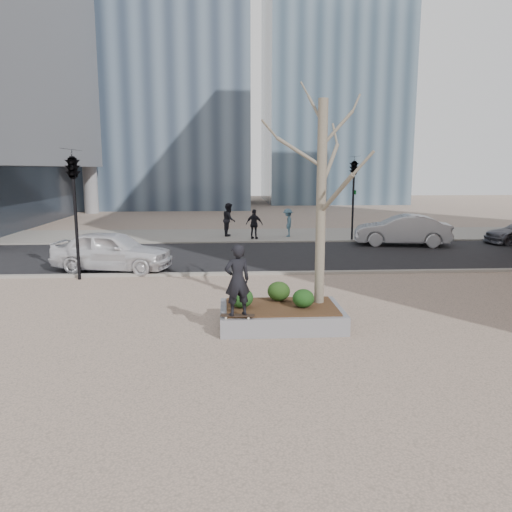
{
  "coord_description": "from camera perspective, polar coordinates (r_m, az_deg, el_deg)",
  "views": [
    {
      "loc": [
        -0.36,
        -11.88,
        3.84
      ],
      "look_at": [
        0.5,
        2.0,
        1.4
      ],
      "focal_mm": 35.0,
      "sensor_mm": 36.0,
      "label": 1
    }
  ],
  "objects": [
    {
      "name": "skateboarder",
      "position": [
        11.33,
        -2.15,
        -2.76
      ],
      "size": [
        0.68,
        0.54,
        1.64
      ],
      "primitive_type": "imported",
      "rotation": [
        0.0,
        0.0,
        3.42
      ],
      "color": "black",
      "rests_on": "skateboard"
    },
    {
      "name": "traffic_light_near",
      "position": [
        18.29,
        -19.91,
        4.37
      ],
      "size": [
        0.6,
        2.48,
        4.5
      ],
      "primitive_type": null,
      "color": "black",
      "rests_on": "ground"
    },
    {
      "name": "car_silver",
      "position": [
        26.2,
        16.34,
        2.86
      ],
      "size": [
        4.91,
        2.58,
        1.54
      ],
      "primitive_type": "imported",
      "rotation": [
        0.0,
        0.0,
        4.5
      ],
      "color": "#919399",
      "rests_on": "street"
    },
    {
      "name": "sycamore_tree",
      "position": [
        12.4,
        7.53,
        9.64
      ],
      "size": [
        2.8,
        2.8,
        6.6
      ],
      "primitive_type": null,
      "color": "gray",
      "rests_on": "planter_mulch"
    },
    {
      "name": "skateboard",
      "position": [
        11.55,
        -2.12,
        -6.92
      ],
      "size": [
        0.8,
        0.29,
        0.08
      ],
      "primitive_type": null,
      "rotation": [
        0.0,
        0.0,
        -0.12
      ],
      "color": "black",
      "rests_on": "planter"
    },
    {
      "name": "planter",
      "position": [
        12.49,
        2.88,
        -6.88
      ],
      "size": [
        3.0,
        2.0,
        0.45
      ],
      "primitive_type": "cube",
      "color": "gray",
      "rests_on": "ground"
    },
    {
      "name": "street",
      "position": [
        22.21,
        -2.56,
        0.01
      ],
      "size": [
        60.0,
        8.0,
        0.02
      ],
      "primitive_type": "cube",
      "color": "black",
      "rests_on": "ground"
    },
    {
      "name": "shrub_middle",
      "position": [
        12.84,
        2.62,
        -4.04
      ],
      "size": [
        0.58,
        0.58,
        0.5
      ],
      "primitive_type": "ellipsoid",
      "color": "#183711",
      "rests_on": "planter_mulch"
    },
    {
      "name": "shrub_left",
      "position": [
        12.2,
        -1.67,
        -4.79
      ],
      "size": [
        0.58,
        0.58,
        0.49
      ],
      "primitive_type": "ellipsoid",
      "color": "#123A16",
      "rests_on": "planter_mulch"
    },
    {
      "name": "far_sidewalk",
      "position": [
        29.13,
        -2.8,
        2.39
      ],
      "size": [
        60.0,
        6.0,
        0.02
      ],
      "primitive_type": "cube",
      "color": "gray",
      "rests_on": "ground"
    },
    {
      "name": "pedestrian_c",
      "position": [
        27.39,
        -0.19,
        3.66
      ],
      "size": [
        1.04,
        0.74,
        1.63
      ],
      "primitive_type": "imported",
      "rotation": [
        0.0,
        0.0,
        2.75
      ],
      "color": "black",
      "rests_on": "far_sidewalk"
    },
    {
      "name": "shrub_right",
      "position": [
        12.27,
        5.43,
        -4.84
      ],
      "size": [
        0.53,
        0.53,
        0.45
      ],
      "primitive_type": "ellipsoid",
      "color": "#113511",
      "rests_on": "planter_mulch"
    },
    {
      "name": "pedestrian_a",
      "position": [
        28.66,
        -3.09,
        4.18
      ],
      "size": [
        0.78,
        0.97,
        1.89
      ],
      "primitive_type": "imported",
      "rotation": [
        0.0,
        0.0,
        1.49
      ],
      "color": "black",
      "rests_on": "far_sidewalk"
    },
    {
      "name": "police_car",
      "position": [
        19.6,
        -16.13,
        0.58
      ],
      "size": [
        4.76,
        2.72,
        1.53
      ],
      "primitive_type": "imported",
      "rotation": [
        0.0,
        0.0,
        1.35
      ],
      "color": "white",
      "rests_on": "street"
    },
    {
      "name": "planter_mulch",
      "position": [
        12.42,
        2.89,
        -5.8
      ],
      "size": [
        2.7,
        1.7,
        0.04
      ],
      "primitive_type": "cube",
      "color": "#382314",
      "rests_on": "planter"
    },
    {
      "name": "ground",
      "position": [
        12.49,
        -1.74,
        -7.96
      ],
      "size": [
        120.0,
        120.0,
        0.0
      ],
      "primitive_type": "plane",
      "color": "tan",
      "rests_on": "ground"
    },
    {
      "name": "traffic_light_far",
      "position": [
        27.39,
        11.04,
        6.44
      ],
      "size": [
        0.6,
        2.48,
        4.5
      ],
      "primitive_type": null,
      "color": "black",
      "rests_on": "ground"
    },
    {
      "name": "pedestrian_b",
      "position": [
        28.38,
        3.66,
        3.83
      ],
      "size": [
        0.71,
        1.09,
        1.6
      ],
      "primitive_type": "imported",
      "rotation": [
        0.0,
        0.0,
        4.59
      ],
      "color": "#426478",
      "rests_on": "far_sidewalk"
    }
  ]
}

